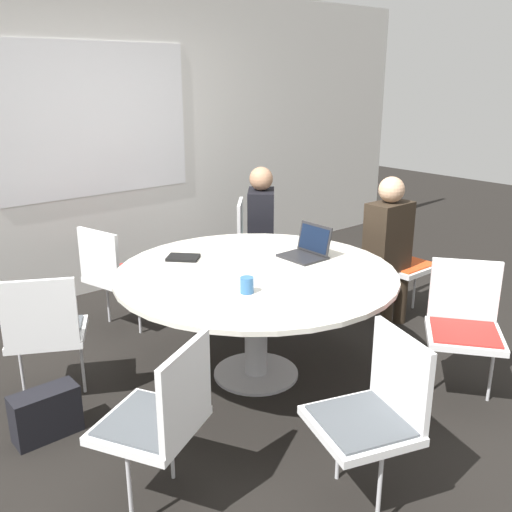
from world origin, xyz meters
name	(u,v)px	position (x,y,z in m)	size (l,w,h in m)	color
ground_plane	(256,374)	(0.00, 0.00, 0.00)	(16.00, 16.00, 0.00)	black
wall_back	(96,143)	(0.00, 2.18, 1.35)	(8.00, 0.07, 2.70)	silver
conference_table	(256,286)	(0.00, 0.00, 0.64)	(1.79, 1.79, 0.74)	#B7B7BC
chair_0	(398,256)	(1.59, 0.06, 0.50)	(0.44, 0.42, 0.84)	white
chair_1	(254,239)	(1.02, 1.23, 0.50)	(0.61, 0.61, 0.84)	white
chair_2	(114,271)	(-0.38, 1.24, 0.50)	(0.51, 0.53, 0.84)	white
chair_3	(45,327)	(-1.16, 0.57, 0.50)	(0.59, 0.58, 0.84)	white
chair_4	(161,414)	(-1.11, -0.66, 0.50)	(0.58, 0.58, 0.84)	white
chair_5	(374,408)	(-0.36, -1.24, 0.50)	(0.54, 0.55, 0.84)	white
chair_6	(464,320)	(0.83, -0.99, 0.50)	(0.60, 0.60, 0.84)	white
person_0	(389,240)	(1.35, -0.02, 0.69)	(0.36, 0.26, 1.19)	#2D2319
person_1	(263,224)	(0.92, 0.99, 0.69)	(0.40, 0.41, 1.19)	black
laptop	(308,249)	(0.46, 0.00, 0.79)	(0.26, 0.29, 0.21)	#232326
spiral_notebook	(183,258)	(-0.22, 0.51, 0.75)	(0.25, 0.26, 0.02)	black
coffee_cup	(247,285)	(-0.29, -0.26, 0.79)	(0.08, 0.08, 0.09)	#33669E
handbag	(46,414)	(-1.33, 0.23, 0.14)	(0.36, 0.16, 0.28)	black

